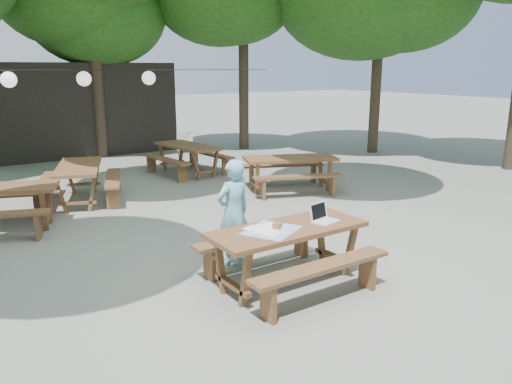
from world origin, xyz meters
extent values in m
plane|color=slate|center=(0.00, 0.00, 0.00)|extent=(80.00, 80.00, 0.00)
cube|color=black|center=(0.50, 10.50, 1.40)|extent=(6.00, 3.00, 2.80)
cube|color=#55331E|center=(0.07, -1.51, 0.72)|extent=(2.00, 0.80, 0.06)
cube|color=#55331E|center=(0.07, -2.16, 0.45)|extent=(1.90, 0.28, 0.05)
cube|color=#55331E|center=(0.07, -0.86, 0.45)|extent=(1.90, 0.28, 0.05)
cube|color=#55331E|center=(0.07, -1.51, 0.34)|extent=(1.70, 0.70, 0.69)
cube|color=#55331E|center=(-2.46, 3.50, 0.45)|extent=(1.88, 0.91, 0.05)
cube|color=#55331E|center=(3.12, 2.38, 0.72)|extent=(2.15, 1.50, 0.06)
cube|color=#55331E|center=(2.87, 1.78, 0.45)|extent=(1.86, 0.99, 0.05)
cube|color=#55331E|center=(3.37, 2.98, 0.45)|extent=(1.86, 0.99, 0.05)
cube|color=#55331E|center=(3.12, 2.38, 0.34)|extent=(1.84, 1.30, 0.69)
cube|color=#55331E|center=(-0.99, 4.01, 0.72)|extent=(1.42, 2.15, 0.06)
cube|color=#55331E|center=(-0.38, 3.80, 0.45)|extent=(0.90, 1.88, 0.05)
cube|color=#55331E|center=(-1.61, 4.23, 0.45)|extent=(0.90, 1.88, 0.05)
cube|color=#55331E|center=(-0.99, 4.01, 0.34)|extent=(1.23, 1.84, 0.69)
cube|color=#55331E|center=(2.05, 5.25, 0.72)|extent=(1.00, 2.07, 0.06)
cube|color=#55331E|center=(2.69, 5.31, 0.45)|extent=(0.47, 1.92, 0.05)
cube|color=#55331E|center=(1.40, 5.18, 0.45)|extent=(0.47, 1.92, 0.05)
cube|color=#55331E|center=(2.05, 5.25, 0.34)|extent=(0.87, 1.76, 0.69)
imported|color=#75BDD5|center=(-0.12, -0.53, 0.73)|extent=(0.57, 0.40, 1.47)
cube|color=silver|center=(2.54, 6.36, 0.40)|extent=(0.55, 0.55, 0.04)
cube|color=silver|center=(2.60, 6.55, 0.66)|extent=(0.43, 0.17, 0.48)
cube|color=silver|center=(2.54, 6.36, 0.19)|extent=(0.53, 0.53, 0.38)
cube|color=white|center=(0.59, -1.61, 0.76)|extent=(0.37, 0.29, 0.02)
cube|color=white|center=(0.57, -1.50, 0.88)|extent=(0.34, 0.13, 0.23)
cube|color=black|center=(0.57, -1.51, 0.88)|extent=(0.28, 0.10, 0.19)
cube|color=blue|center=(-0.18, -1.51, 0.75)|extent=(0.83, 0.79, 0.01)
cube|color=white|center=(-0.28, -1.55, 0.76)|extent=(0.32, 0.36, 0.00)
cube|color=white|center=(-0.11, -1.41, 0.76)|extent=(0.24, 0.32, 0.00)
cube|color=white|center=(-0.31, -1.38, 0.76)|extent=(0.31, 0.35, 0.00)
cube|color=brown|center=(-0.07, -1.49, 0.80)|extent=(0.16, 0.15, 0.06)
cylinder|color=black|center=(0.50, 6.00, 2.60)|extent=(9.00, 0.02, 0.02)
sphere|color=white|center=(-1.80, 6.00, 2.40)|extent=(0.34, 0.34, 0.34)
sphere|color=white|center=(-0.20, 6.00, 2.40)|extent=(0.34, 0.34, 0.34)
sphere|color=white|center=(1.40, 6.00, 2.40)|extent=(0.34, 0.34, 0.34)
cylinder|color=#2D2319|center=(1.00, 9.00, 2.25)|extent=(0.32, 0.32, 4.50)
cylinder|color=#2D2319|center=(5.50, 8.00, 2.24)|extent=(0.32, 0.32, 4.48)
cylinder|color=#2D2319|center=(8.50, 5.00, 2.45)|extent=(0.32, 0.32, 4.89)
camera|label=1|loc=(-3.52, -6.14, 2.66)|focal=35.00mm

